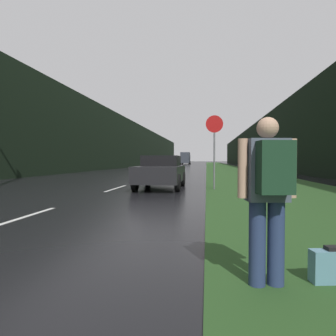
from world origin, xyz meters
TOP-DOWN VIEW (x-y plane):
  - grass_verge at (6.95, 40.00)m, footprint 6.00×240.00m
  - lane_stripe_b at (0.00, 6.88)m, footprint 0.12×3.00m
  - lane_stripe_c at (0.00, 13.88)m, footprint 0.12×3.00m
  - lane_stripe_d at (0.00, 20.88)m, footprint 0.12×3.00m
  - lane_stripe_e at (0.00, 27.88)m, footprint 0.12×3.00m
  - lane_stripe_f at (0.00, 34.88)m, footprint 0.12×3.00m
  - treeline_far_side at (-9.95, 50.00)m, footprint 2.00×140.00m
  - treeline_near_side at (12.95, 50.00)m, footprint 2.00×140.00m
  - stop_sign at (4.30, 13.84)m, footprint 0.73×0.07m
  - hitchhiker_with_backpack at (4.57, 4.04)m, footprint 0.58×0.45m
  - suitcase at (5.25, 4.22)m, footprint 0.48×0.22m
  - car_passing_near at (1.98, 14.15)m, footprint 1.93×4.20m
  - delivery_truck at (-1.98, 86.52)m, footprint 2.51×8.61m

SIDE VIEW (x-z plane):
  - lane_stripe_b at x=0.00m, z-range 0.00..0.01m
  - lane_stripe_c at x=0.00m, z-range 0.00..0.01m
  - lane_stripe_d at x=0.00m, z-range 0.00..0.01m
  - lane_stripe_e at x=0.00m, z-range 0.00..0.01m
  - lane_stripe_f at x=0.00m, z-range 0.00..0.01m
  - grass_verge at x=6.95m, z-range 0.00..0.02m
  - suitcase at x=5.25m, z-range -0.01..0.37m
  - car_passing_near at x=1.98m, z-range 0.02..1.47m
  - hitchhiker_with_backpack at x=4.57m, z-range 0.13..1.80m
  - delivery_truck at x=-1.98m, z-range 0.10..3.51m
  - stop_sign at x=4.30m, z-range 0.38..3.52m
  - treeline_near_side at x=12.95m, z-range 0.00..7.43m
  - treeline_far_side at x=-9.95m, z-range 0.00..8.14m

